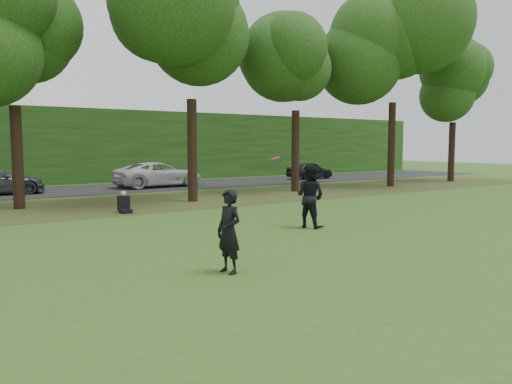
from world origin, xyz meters
TOP-DOWN VIEW (x-y plane):
  - ground at (0.00, 0.00)m, footprint 120.00×120.00m
  - leaf_litter at (0.00, 13.00)m, footprint 60.00×7.00m
  - street at (0.00, 21.00)m, footprint 70.00×7.00m
  - far_hedge at (0.00, 27.00)m, footprint 70.00×3.00m
  - player_left at (-1.36, 0.47)m, footprint 0.50×0.67m
  - player_right at (3.65, 3.77)m, footprint 0.99×1.13m
  - parked_cars at (-0.38, 20.57)m, footprint 39.67×2.94m
  - frisbee at (1.38, 2.59)m, footprint 0.34×0.35m
  - seated_person at (0.09, 10.41)m, footprint 0.49×0.77m
  - tree_line at (-0.34, 12.94)m, footprint 55.30×7.90m

SIDE VIEW (x-z plane):
  - ground at x=0.00m, z-range 0.00..0.00m
  - leaf_litter at x=0.00m, z-range 0.00..0.01m
  - street at x=0.00m, z-range 0.00..0.02m
  - seated_person at x=0.09m, z-range -0.10..0.73m
  - parked_cars at x=-0.38m, z-range -0.02..1.48m
  - player_left at x=-1.36m, z-range 0.00..1.69m
  - player_right at x=3.65m, z-range 0.00..1.96m
  - frisbee at x=1.38m, z-range 2.14..2.29m
  - far_hedge at x=0.00m, z-range 0.00..5.00m
  - tree_line at x=-0.34m, z-range 1.69..14.00m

